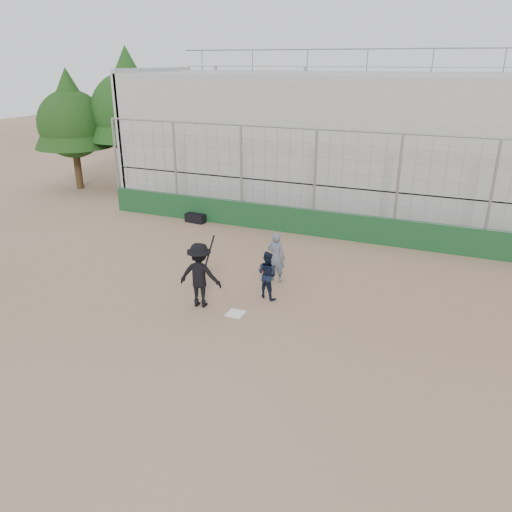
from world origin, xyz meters
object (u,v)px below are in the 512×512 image
at_px(umpire, 276,259).
at_px(equipment_bag, 195,218).
at_px(batter_at_plate, 200,275).
at_px(catcher_crouched, 267,282).

bearing_deg(umpire, equipment_bag, -34.24).
xyz_separation_m(batter_at_plate, equipment_bag, (-3.88, 6.56, -0.72)).
distance_m(batter_at_plate, umpire, 2.68).
distance_m(umpire, equipment_bag, 6.72).
xyz_separation_m(batter_at_plate, umpire, (1.32, 2.33, -0.20)).
bearing_deg(equipment_bag, catcher_crouched, -45.25).
height_order(umpire, equipment_bag, umpire).
bearing_deg(batter_at_plate, umpire, 60.52).
height_order(batter_at_plate, equipment_bag, batter_at_plate).
relative_size(umpire, equipment_bag, 1.60).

